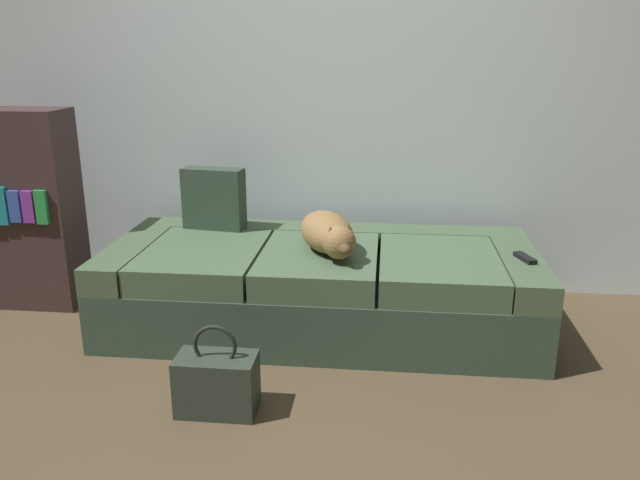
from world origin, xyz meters
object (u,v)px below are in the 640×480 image
Objects in this scene: couch at (321,286)px; bookshelf at (25,209)px; dog_tan at (329,233)px; handbag at (217,383)px; throw_pillow at (214,199)px; tv_remote at (525,258)px.

bookshelf is at bearing 175.43° from couch.
dog_tan is at bearing -7.50° from bookshelf.
throw_pillow is at bearing 104.69° from handbag.
dog_tan is 0.95m from tv_remote.
bookshelf reaches higher than handbag.
dog_tan is 0.78m from throw_pillow.
tv_remote reaches higher than handbag.
handbag is at bearing -168.62° from tv_remote.
bookshelf is at bearing 156.20° from tv_remote.
throw_pillow is (-0.68, 0.37, 0.07)m from dog_tan.
couch is at bearing -23.83° from throw_pillow.
tv_remote is 0.44× the size of throw_pillow.
couch is at bearing 155.13° from tv_remote.
throw_pillow is at bearing 147.99° from tv_remote.
tv_remote is (1.00, -0.11, 0.23)m from couch.
couch is 5.77× the size of handbag.
bookshelf reaches higher than tv_remote.
couch is 3.96× the size of dog_tan.
throw_pillow is at bearing 156.17° from couch.
dog_tan is at bearing 64.25° from handbag.
dog_tan is 0.96m from handbag.
couch is at bearing -4.57° from bookshelf.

